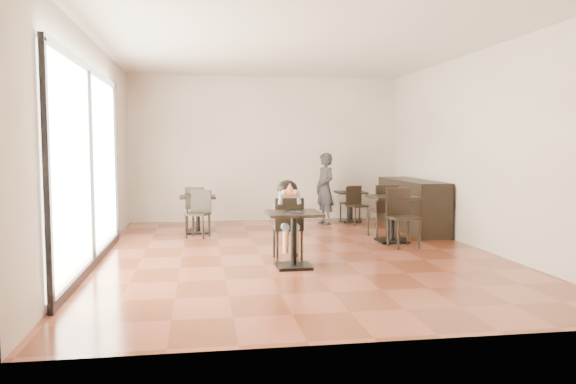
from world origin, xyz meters
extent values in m
cube|color=brown|center=(0.00, 0.00, 0.00)|extent=(6.00, 8.00, 0.01)
cube|color=silver|center=(0.00, 0.00, 3.20)|extent=(6.00, 8.00, 0.01)
cube|color=silver|center=(0.00, 4.00, 1.60)|extent=(6.00, 0.01, 3.20)
cube|color=silver|center=(0.00, -4.00, 1.60)|extent=(6.00, 0.01, 3.20)
cube|color=silver|center=(-3.00, 0.00, 1.60)|extent=(0.01, 8.00, 3.20)
cube|color=silver|center=(3.00, 0.00, 1.60)|extent=(0.01, 8.00, 3.20)
cube|color=white|center=(-2.97, -0.50, 1.40)|extent=(0.04, 4.50, 2.60)
cylinder|color=black|center=(-0.22, -1.10, 0.78)|extent=(0.26, 0.26, 0.02)
imported|color=#323136|center=(1.15, 3.16, 0.76)|extent=(0.51, 0.64, 1.52)
cube|color=black|center=(2.65, 2.00, 0.50)|extent=(0.60, 2.40, 1.00)
camera|label=1|loc=(-1.47, -8.48, 1.66)|focal=35.00mm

